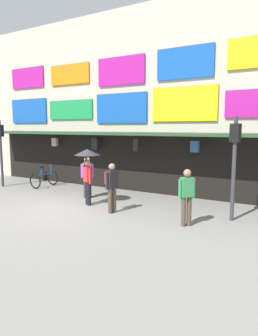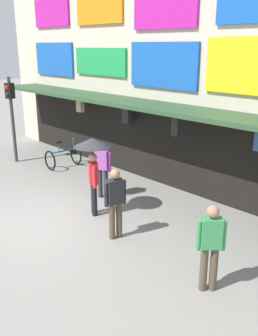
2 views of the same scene
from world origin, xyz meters
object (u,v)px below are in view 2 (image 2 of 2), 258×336
bicycle_parked (63,157)px  traffic_light_near (11,106)px  pedestrian_in_yellow (211,244)px  pedestrian_with_umbrella (93,155)px  pedestrian_in_red (115,198)px  pedestrian_in_purple (103,165)px

bicycle_parked → traffic_light_near: bearing=-152.4°
pedestrian_in_yellow → pedestrian_with_umbrella: pedestrian_with_umbrella is taller
pedestrian_with_umbrella → pedestrian_in_yellow: bearing=-7.1°
traffic_light_near → pedestrian_in_red: size_ratio=1.90×
pedestrian_in_yellow → pedestrian_in_red: same height
pedestrian_in_yellow → pedestrian_in_red: 2.65m
pedestrian_in_yellow → pedestrian_with_umbrella: bearing=172.9°
bicycle_parked → pedestrian_in_yellow: size_ratio=0.70×
pedestrian_in_yellow → pedestrian_in_purple: 4.93m
pedestrian_in_purple → pedestrian_in_red: same height
pedestrian_in_red → bicycle_parked: bearing=158.3°
traffic_light_near → pedestrian_in_red: 7.33m
traffic_light_near → pedestrian_with_umbrella: size_ratio=1.54×
traffic_light_near → pedestrian_in_red: traffic_light_near is taller
pedestrian_with_umbrella → pedestrian_in_red: bearing=-17.7°
traffic_light_near → pedestrian_in_purple: size_ratio=1.90×
pedestrian_in_yellow → pedestrian_in_purple: (-4.72, 1.41, 0.04)m
traffic_light_near → pedestrian_in_yellow: traffic_light_near is taller
pedestrian_in_purple → bicycle_parked: bearing=166.7°
pedestrian_in_yellow → pedestrian_with_umbrella: (-3.98, 0.49, 0.69)m
pedestrian_in_yellow → traffic_light_near: bearing=172.9°
pedestrian_in_red → pedestrian_with_umbrella: bearing=162.3°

